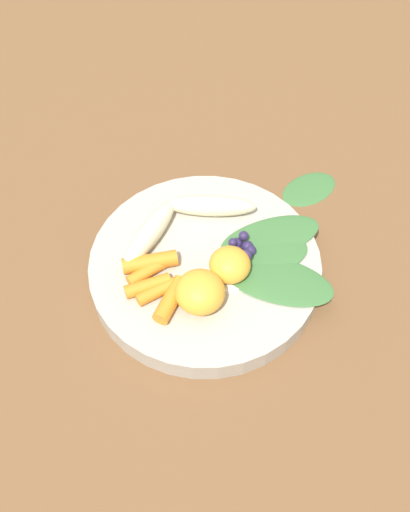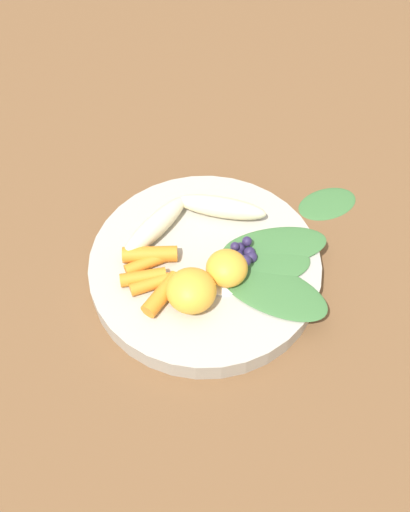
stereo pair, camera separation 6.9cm
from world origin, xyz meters
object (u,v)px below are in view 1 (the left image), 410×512
orange_segment_near (230,265)px  kale_leaf_stray (309,188)px  bowl (205,268)px  banana_peeled_right (211,206)px  banana_peeled_left (150,233)px

orange_segment_near → kale_leaf_stray: (-0.10, -0.17, -0.04)m
orange_segment_near → kale_leaf_stray: 0.20m
bowl → banana_peeled_right: 0.08m
bowl → kale_leaf_stray: 0.20m
bowl → kale_leaf_stray: size_ratio=3.32×
banana_peeled_right → kale_leaf_stray: bearing=-151.8°
bowl → banana_peeled_left: bearing=-19.8°
banana_peeled_right → bowl: bearing=87.1°
banana_peeled_right → orange_segment_near: size_ratio=2.36×
bowl → banana_peeled_left: 0.08m
banana_peeled_left → orange_segment_near: bearing=90.3°
banana_peeled_right → kale_leaf_stray: banana_peeled_right is taller
bowl → kale_leaf_stray: (-0.13, -0.15, -0.01)m
bowl → orange_segment_near: (-0.03, 0.02, 0.03)m
banana_peeled_left → kale_leaf_stray: (-0.20, -0.13, -0.04)m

